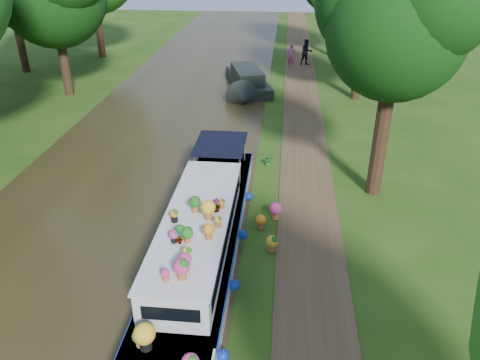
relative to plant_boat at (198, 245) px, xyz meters
name	(u,v)px	position (x,y,z in m)	size (l,w,h in m)	color
ground	(274,229)	(2.25, 2.35, -0.85)	(100.00, 100.00, 0.00)	#244210
canal_water	(108,219)	(-3.75, 2.35, -0.84)	(10.00, 100.00, 0.02)	#2C2613
towpath	(309,230)	(3.45, 2.35, -0.84)	(2.20, 100.00, 0.03)	#4B3823
plant_boat	(198,245)	(0.00, 0.00, 0.00)	(2.29, 13.52, 2.31)	silver
tree_near_overhang	(398,19)	(6.04, 5.41, 5.75)	(5.52, 5.28, 8.99)	black
second_boat	(247,81)	(-0.09, 18.64, -0.29)	(3.67, 7.53, 1.38)	black
pedestrian_pink	(291,56)	(2.75, 24.36, 0.05)	(0.63, 0.42, 1.74)	#E35D98
pedestrian_dark	(306,52)	(3.91, 25.25, 0.15)	(0.94, 0.73, 1.94)	black
verge_plant	(268,161)	(1.80, 7.35, -0.63)	(0.40, 0.35, 0.45)	#22712C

